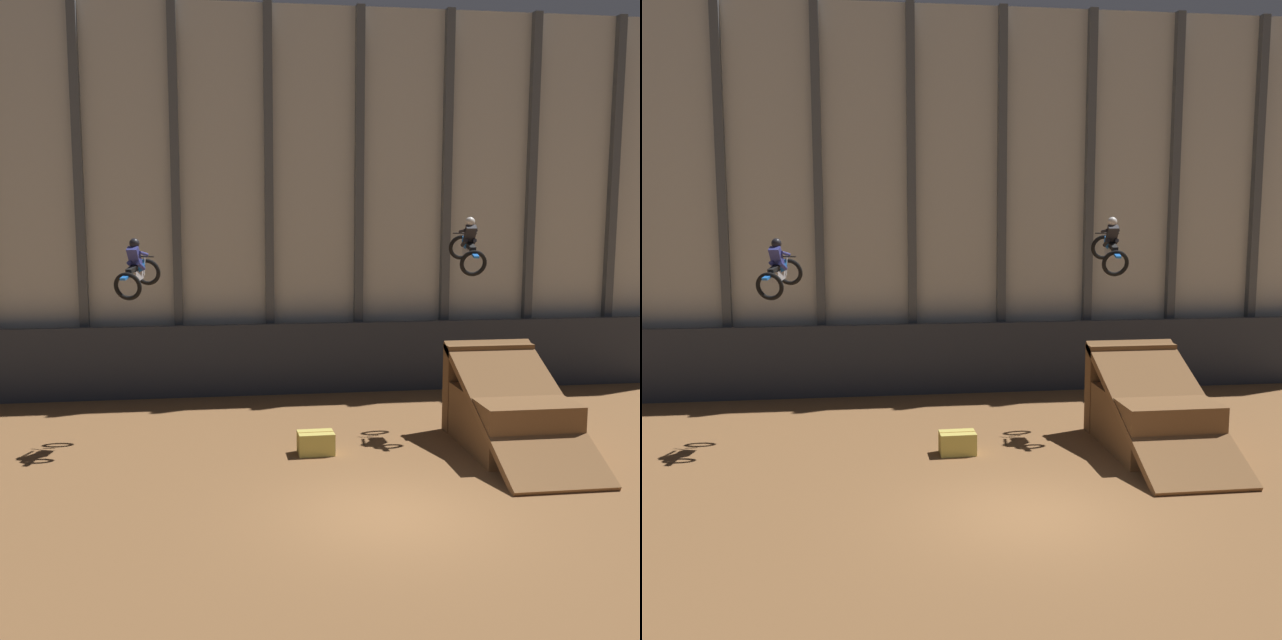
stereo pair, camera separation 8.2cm
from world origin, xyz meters
The scene contains 8 objects.
ground_plane centered at (0.00, 0.00, 0.00)m, with size 60.00×60.00×0.00m, color brown.
arena_back_wall centered at (0.00, 11.33, 6.37)m, with size 32.00×0.40×12.74m.
lower_barrier centered at (0.00, 10.54, 1.19)m, with size 31.36×0.20×2.38m.
dirt_ramp centered at (4.11, 4.12, 0.88)m, with size 2.44×5.25×2.61m.
rider_bike_left_air centered at (-5.34, 5.87, 4.53)m, with size 1.14×1.88×1.58m.
rider_bike_right_air centered at (3.56, 5.91, 5.07)m, with size 0.87×1.88×1.62m.
traffic_cone_near_ramp centered at (6.59, 6.49, 0.28)m, with size 0.36×0.36×0.58m.
hay_bale_trackside centered at (-0.91, 4.08, 0.28)m, with size 0.91×0.61×0.57m.
Camera 2 is at (-3.23, -13.92, 5.94)m, focal length 42.00 mm.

